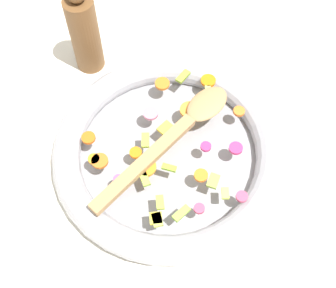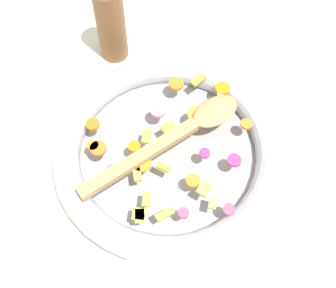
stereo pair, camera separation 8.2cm
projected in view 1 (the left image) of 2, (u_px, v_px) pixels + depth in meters
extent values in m
plane|color=silver|center=(168.00, 157.00, 0.86)|extent=(4.00, 4.00, 0.00)
cylinder|color=gray|center=(168.00, 156.00, 0.86)|extent=(0.37, 0.37, 0.01)
torus|color=#9E9EA5|center=(168.00, 151.00, 0.84)|extent=(0.42, 0.42, 0.05)
cylinder|color=orange|center=(190.00, 110.00, 0.85)|extent=(0.05, 0.05, 0.01)
cylinder|color=orange|center=(162.00, 84.00, 0.88)|extent=(0.04, 0.04, 0.01)
cylinder|color=orange|center=(210.00, 81.00, 0.88)|extent=(0.04, 0.04, 0.01)
cylinder|color=#DC5E16|center=(88.00, 138.00, 0.82)|extent=(0.03, 0.03, 0.01)
cylinder|color=orange|center=(146.00, 167.00, 0.79)|extent=(0.04, 0.04, 0.01)
cylinder|color=orange|center=(239.00, 111.00, 0.85)|extent=(0.03, 0.03, 0.01)
cylinder|color=orange|center=(136.00, 153.00, 0.81)|extent=(0.03, 0.03, 0.01)
cylinder|color=orange|center=(172.00, 136.00, 0.82)|extent=(0.03, 0.03, 0.01)
cylinder|color=orange|center=(201.00, 175.00, 0.78)|extent=(0.03, 0.03, 0.01)
cylinder|color=orange|center=(94.00, 159.00, 0.80)|extent=(0.03, 0.03, 0.01)
cylinder|color=orange|center=(100.00, 161.00, 0.80)|extent=(0.04, 0.04, 0.01)
cube|color=#A7C83D|center=(160.00, 202.00, 0.76)|extent=(0.03, 0.02, 0.01)
cube|color=#98B63E|center=(145.00, 140.00, 0.82)|extent=(0.03, 0.03, 0.01)
cube|color=#8CBB32|center=(169.00, 168.00, 0.79)|extent=(0.02, 0.03, 0.01)
cube|color=#8FB335|center=(183.00, 76.00, 0.89)|extent=(0.03, 0.02, 0.01)
cube|color=#95B232|center=(188.00, 122.00, 0.84)|extent=(0.02, 0.03, 0.01)
cube|color=#8DC041|center=(181.00, 213.00, 0.75)|extent=(0.03, 0.02, 0.01)
cube|color=#B9D05D|center=(208.00, 93.00, 0.87)|extent=(0.03, 0.03, 0.01)
cube|color=#BED653|center=(225.00, 193.00, 0.77)|extent=(0.02, 0.02, 0.01)
cube|color=#9BBC46|center=(213.00, 181.00, 0.78)|extent=(0.03, 0.02, 0.01)
cube|color=#9FC744|center=(145.00, 180.00, 0.78)|extent=(0.03, 0.03, 0.01)
cube|color=#B8C94A|center=(157.00, 220.00, 0.75)|extent=(0.03, 0.03, 0.01)
cylinder|color=#CD306E|center=(206.00, 147.00, 0.81)|extent=(0.02, 0.02, 0.01)
cylinder|color=#D4316D|center=(236.00, 148.00, 0.81)|extent=(0.03, 0.03, 0.01)
cylinder|color=#DA4364|center=(199.00, 209.00, 0.76)|extent=(0.03, 0.03, 0.01)
cylinder|color=#C74466|center=(242.00, 197.00, 0.77)|extent=(0.02, 0.02, 0.01)
cylinder|color=pink|center=(151.00, 113.00, 0.85)|extent=(0.04, 0.04, 0.01)
cylinder|color=#D44E7F|center=(119.00, 180.00, 0.78)|extent=(0.02, 0.02, 0.01)
cube|color=yellow|center=(167.00, 129.00, 0.83)|extent=(0.03, 0.03, 0.01)
cube|color=yellow|center=(156.00, 218.00, 0.75)|extent=(0.03, 0.03, 0.01)
cube|color=#A87F51|center=(144.00, 163.00, 0.78)|extent=(0.23, 0.08, 0.01)
ellipsoid|color=#A87F51|center=(207.00, 104.00, 0.84)|extent=(0.10, 0.08, 0.01)
cylinder|color=brown|center=(85.00, 35.00, 0.89)|extent=(0.06, 0.06, 0.17)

